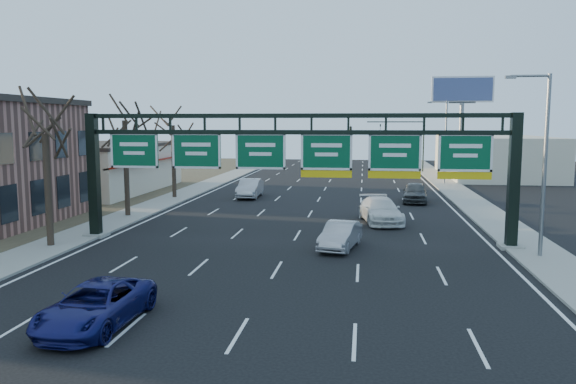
# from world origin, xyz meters

# --- Properties ---
(ground) EXTENTS (160.00, 160.00, 0.00)m
(ground) POSITION_xyz_m (0.00, 0.00, 0.00)
(ground) COLOR black
(ground) RESTS_ON ground
(sidewalk_left) EXTENTS (3.00, 120.00, 0.12)m
(sidewalk_left) POSITION_xyz_m (-12.80, 20.00, 0.06)
(sidewalk_left) COLOR gray
(sidewalk_left) RESTS_ON ground
(sidewalk_right) EXTENTS (3.00, 120.00, 0.12)m
(sidewalk_right) POSITION_xyz_m (12.80, 20.00, 0.06)
(sidewalk_right) COLOR gray
(sidewalk_right) RESTS_ON ground
(dirt_strip_left) EXTENTS (21.00, 120.00, 0.06)m
(dirt_strip_left) POSITION_xyz_m (-25.00, 20.00, 0.03)
(dirt_strip_left) COLOR #473D2B
(dirt_strip_left) RESTS_ON ground
(lane_markings) EXTENTS (21.60, 120.00, 0.01)m
(lane_markings) POSITION_xyz_m (0.00, 20.00, 0.01)
(lane_markings) COLOR white
(lane_markings) RESTS_ON ground
(sign_gantry) EXTENTS (24.60, 1.20, 7.20)m
(sign_gantry) POSITION_xyz_m (0.16, 8.00, 4.63)
(sign_gantry) COLOR black
(sign_gantry) RESTS_ON ground
(cream_strip) EXTENTS (10.90, 18.40, 4.70)m
(cream_strip) POSITION_xyz_m (-21.48, 29.00, 2.36)
(cream_strip) COLOR beige
(cream_strip) RESTS_ON ground
(building_right_distant) EXTENTS (12.00, 20.00, 5.00)m
(building_right_distant) POSITION_xyz_m (20.00, 50.00, 2.50)
(building_right_distant) COLOR beige
(building_right_distant) RESTS_ON ground
(tree_gantry) EXTENTS (3.60, 3.60, 8.48)m
(tree_gantry) POSITION_xyz_m (-12.80, 5.00, 7.11)
(tree_gantry) COLOR black
(tree_gantry) RESTS_ON sidewalk_left
(tree_mid) EXTENTS (3.60, 3.60, 9.24)m
(tree_mid) POSITION_xyz_m (-12.80, 15.00, 7.85)
(tree_mid) COLOR black
(tree_mid) RESTS_ON sidewalk_left
(tree_far) EXTENTS (3.60, 3.60, 8.86)m
(tree_far) POSITION_xyz_m (-12.80, 25.00, 7.48)
(tree_far) COLOR black
(tree_far) RESTS_ON sidewalk_left
(streetlight_near) EXTENTS (2.15, 0.22, 9.00)m
(streetlight_near) POSITION_xyz_m (12.47, 6.00, 5.08)
(streetlight_near) COLOR slate
(streetlight_near) RESTS_ON sidewalk_right
(streetlight_far) EXTENTS (2.15, 0.22, 9.00)m
(streetlight_far) POSITION_xyz_m (12.47, 40.00, 5.08)
(streetlight_far) COLOR slate
(streetlight_far) RESTS_ON sidewalk_right
(billboard_right) EXTENTS (7.00, 0.50, 12.00)m
(billboard_right) POSITION_xyz_m (15.00, 44.98, 9.06)
(billboard_right) COLOR slate
(billboard_right) RESTS_ON ground
(traffic_signal_mast) EXTENTS (10.16, 0.54, 7.00)m
(traffic_signal_mast) POSITION_xyz_m (5.69, 55.00, 5.50)
(traffic_signal_mast) COLOR black
(traffic_signal_mast) RESTS_ON ground
(car_blue_suv) EXTENTS (2.58, 5.21, 1.42)m
(car_blue_suv) POSITION_xyz_m (-4.79, -5.84, 0.71)
(car_blue_suv) COLOR navy
(car_blue_suv) RESTS_ON ground
(car_silver_sedan) EXTENTS (2.33, 4.53, 1.42)m
(car_silver_sedan) POSITION_xyz_m (2.69, 6.78, 0.71)
(car_silver_sedan) COLOR #9F9EA2
(car_silver_sedan) RESTS_ON ground
(car_white_wagon) EXTENTS (3.28, 6.00, 1.65)m
(car_white_wagon) POSITION_xyz_m (5.03, 15.06, 0.82)
(car_white_wagon) COLOR white
(car_white_wagon) RESTS_ON ground
(car_grey_far) EXTENTS (2.40, 5.06, 1.67)m
(car_grey_far) POSITION_xyz_m (8.19, 25.34, 0.84)
(car_grey_far) COLOR #3E4143
(car_grey_far) RESTS_ON ground
(car_silver_distant) EXTENTS (1.85, 5.05, 1.65)m
(car_silver_distant) POSITION_xyz_m (-6.24, 26.43, 0.83)
(car_silver_distant) COLOR #AEAEB3
(car_silver_distant) RESTS_ON ground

